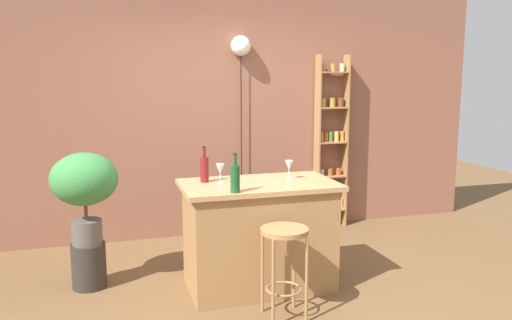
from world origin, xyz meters
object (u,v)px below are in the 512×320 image
(wine_glass_left, at_px, (220,169))
(spice_shelf, at_px, (331,143))
(potted_plant, at_px, (84,184))
(pendant_globe_light, at_px, (241,48))
(plant_stool, at_px, (89,265))
(bottle_sauce_amber, at_px, (204,169))
(wine_glass_center, at_px, (289,166))
(bar_stool, at_px, (284,251))
(bottle_olive_oil, at_px, (235,178))

(wine_glass_left, bearing_deg, spice_shelf, 40.62)
(potted_plant, distance_m, pendant_globe_light, 2.33)
(plant_stool, relative_size, wine_glass_left, 2.36)
(spice_shelf, relative_size, bottle_sauce_amber, 6.70)
(potted_plant, bearing_deg, wine_glass_left, -17.41)
(spice_shelf, height_order, wine_glass_left, spice_shelf)
(spice_shelf, bearing_deg, wine_glass_left, -139.38)
(plant_stool, xyz_separation_m, wine_glass_left, (1.09, -0.34, 0.84))
(spice_shelf, relative_size, wine_glass_center, 12.42)
(bottle_sauce_amber, bearing_deg, potted_plant, 165.25)
(bar_stool, relative_size, spice_shelf, 0.34)
(potted_plant, bearing_deg, bottle_sauce_amber, -14.75)
(bar_stool, height_order, wine_glass_center, wine_glass_center)
(spice_shelf, distance_m, potted_plant, 2.96)
(plant_stool, height_order, wine_glass_center, wine_glass_center)
(pendant_globe_light, bearing_deg, wine_glass_left, -111.44)
(potted_plant, bearing_deg, wine_glass_center, -11.56)
(bar_stool, relative_size, plant_stool, 1.79)
(wine_glass_left, bearing_deg, bar_stool, -63.68)
(bottle_sauce_amber, relative_size, wine_glass_center, 1.85)
(pendant_globe_light, bearing_deg, plant_stool, -145.84)
(wine_glass_left, height_order, wine_glass_center, same)
(spice_shelf, bearing_deg, potted_plant, -158.44)
(spice_shelf, relative_size, pendant_globe_light, 0.91)
(spice_shelf, distance_m, plant_stool, 3.07)
(bottle_sauce_amber, relative_size, bottle_olive_oil, 1.00)
(spice_shelf, xyz_separation_m, potted_plant, (-2.75, -1.09, -0.11))
(wine_glass_left, relative_size, pendant_globe_light, 0.07)
(plant_stool, distance_m, bottle_sauce_amber, 1.31)
(bar_stool, relative_size, bottle_olive_oil, 2.28)
(wine_glass_left, xyz_separation_m, pendant_globe_light, (0.58, 1.47, 1.05))
(bar_stool, height_order, bottle_sauce_amber, bottle_sauce_amber)
(potted_plant, xyz_separation_m, bottle_sauce_amber, (0.97, -0.26, 0.13))
(bottle_olive_oil, bearing_deg, wine_glass_center, 32.09)
(pendant_globe_light, bearing_deg, potted_plant, -145.84)
(bottle_olive_oil, bearing_deg, bar_stool, -45.77)
(bar_stool, relative_size, pendant_globe_light, 0.31)
(plant_stool, xyz_separation_m, bottle_olive_oil, (1.12, -0.70, 0.84))
(bar_stool, bearing_deg, plant_stool, 144.57)
(bottle_olive_oil, height_order, wine_glass_left, bottle_olive_oil)
(wine_glass_center, xyz_separation_m, pendant_globe_light, (-0.03, 1.47, 1.05))
(plant_stool, bearing_deg, wine_glass_left, -17.41)
(bar_stool, xyz_separation_m, spice_shelf, (1.33, 2.09, 0.49))
(wine_glass_center, bearing_deg, wine_glass_left, 179.47)
(potted_plant, distance_m, wine_glass_center, 1.73)
(potted_plant, xyz_separation_m, wine_glass_center, (1.69, -0.35, 0.13))
(wine_glass_center, bearing_deg, plant_stool, 168.44)
(bar_stool, height_order, plant_stool, bar_stool)
(bar_stool, bearing_deg, pendant_globe_light, 83.40)
(potted_plant, xyz_separation_m, pendant_globe_light, (1.66, 1.13, 1.18))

